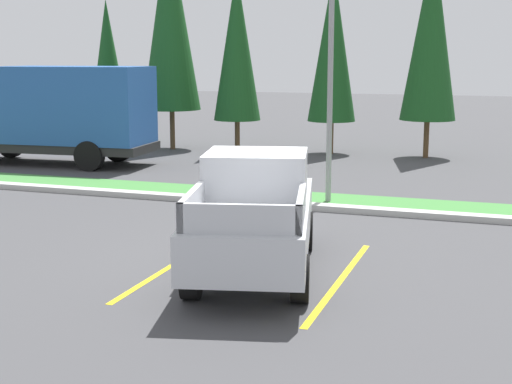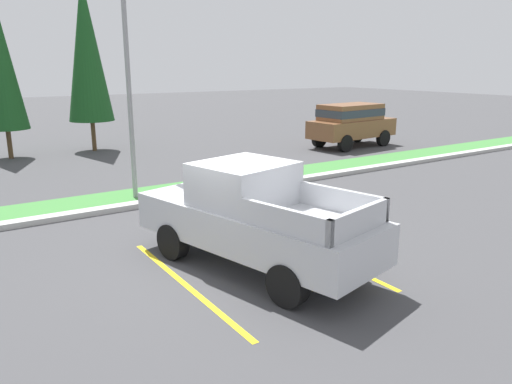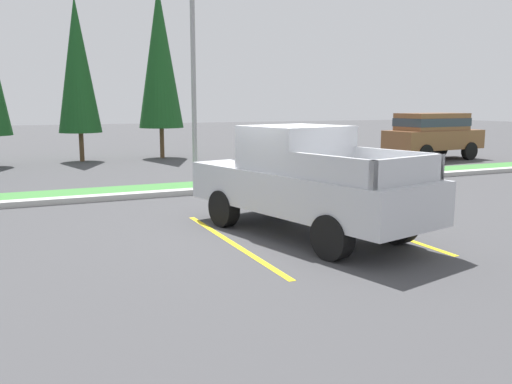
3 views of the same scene
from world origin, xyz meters
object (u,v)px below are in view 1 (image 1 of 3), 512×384
Objects in this scene: street_light at (330,41)px; cypress_tree_rightmost at (431,31)px; cypress_tree_left_inner at (170,17)px; cypress_tree_center at (237,45)px; cypress_tree_leftmost at (108,60)px; pickup_truck_main at (255,214)px; cypress_tree_right_inner at (333,45)px; cargo_truck_distant at (59,112)px.

street_light is 9.81m from cypress_tree_rightmost.
cypress_tree_left_inner is 1.27× the size of cypress_tree_center.
street_light is at bearing -38.78° from cypress_tree_leftmost.
cypress_tree_rightmost is (1.27, 15.82, 3.59)m from pickup_truck_main.
cypress_tree_rightmost is (1.45, 9.69, 0.52)m from street_light.
cypress_tree_left_inner is 1.27× the size of cypress_tree_right_inner.
pickup_truck_main is at bearing -52.50° from cypress_tree_leftmost.
cypress_tree_right_inner is 0.90× the size of cypress_tree_rightmost.
cargo_truck_distant is at bearing -109.98° from cypress_tree_left_inner.
cypress_tree_center is 1.00× the size of cypress_tree_right_inner.
street_light is (-0.18, 6.14, 3.07)m from pickup_truck_main.
cypress_tree_center is at bearing -5.25° from cypress_tree_leftmost.
cypress_tree_left_inner is 10.09m from cypress_tree_rightmost.
cypress_tree_leftmost is at bearing 103.44° from cargo_truck_distant.
pickup_truck_main is 6.86m from street_light.
street_light is (10.45, -3.78, 2.26)m from cargo_truck_distant.
cypress_tree_left_inner reaches higher than cypress_tree_center.
cypress_tree_left_inner is 1.14× the size of cypress_tree_rightmost.
pickup_truck_main is 16.25m from cypress_tree_right_inner.
cargo_truck_distant is 0.99× the size of cypress_tree_center.
cypress_tree_leftmost reaches higher than cargo_truck_distant.
cypress_tree_left_inner is (1.86, 5.11, 3.42)m from cargo_truck_distant.
cypress_tree_rightmost is at bearing 26.39° from cargo_truck_distant.
pickup_truck_main is at bearing -59.75° from cypress_tree_left_inner.
cypress_tree_rightmost is at bearing 85.41° from pickup_truck_main.
street_light is at bearing -19.91° from cargo_truck_distant.
cypress_tree_left_inner is 3.02m from cypress_tree_center.
cypress_tree_left_inner is (-8.77, 15.03, 4.23)m from pickup_truck_main.
street_light is at bearing -77.29° from cypress_tree_right_inner.
pickup_truck_main is 19.86m from cypress_tree_leftmost.
cypress_tree_center is at bearing -168.98° from cypress_tree_right_inner.
cypress_tree_rightmost is (3.62, 0.05, 0.47)m from cypress_tree_right_inner.
cargo_truck_distant is at bearing 160.09° from street_light.
cypress_tree_leftmost is (-1.36, 5.70, 1.73)m from cargo_truck_distant.
cargo_truck_distant is at bearing -76.56° from cypress_tree_leftmost.
cypress_tree_right_inner is at bearing 11.02° from cypress_tree_center.
cypress_tree_left_inner reaches higher than cypress_tree_leftmost.
cypress_tree_leftmost is at bearing 174.75° from cypress_tree_center.
cargo_truck_distant is at bearing -132.14° from cypress_tree_center.
cypress_tree_leftmost is 0.86× the size of cypress_tree_right_inner.
street_light is 1.01× the size of cypress_tree_right_inner.
cargo_truck_distant is 0.78× the size of cypress_tree_left_inner.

